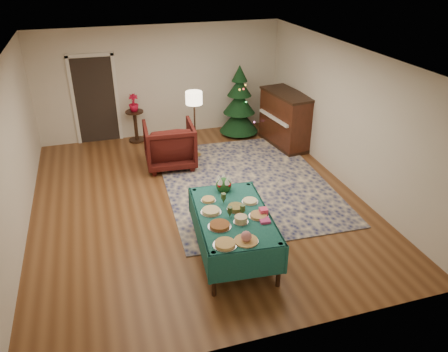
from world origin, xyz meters
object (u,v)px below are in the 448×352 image
object	(u,v)px
buffet_table	(233,222)
armchair	(170,143)
floor_lamp	(194,102)
christmas_tree	(239,104)
potted_plant	(134,106)
gift_box	(263,211)
side_table	(136,127)
piano	(286,120)

from	to	relation	value
buffet_table	armchair	bearing A→B (deg)	95.61
armchair	floor_lamp	size ratio (longest dim) A/B	0.71
armchair	christmas_tree	bearing A→B (deg)	-143.70
armchair	potted_plant	xyz separation A→B (m)	(-0.54, 1.60, 0.35)
gift_box	side_table	xyz separation A→B (m)	(-1.30, 5.13, -0.40)
floor_lamp	potted_plant	bearing A→B (deg)	133.10
side_table	potted_plant	world-z (taller)	potted_plant
armchair	side_table	xyz separation A→B (m)	(-0.54, 1.60, -0.16)
side_table	gift_box	bearing A→B (deg)	-75.74
gift_box	armchair	distance (m)	3.62
buffet_table	piano	size ratio (longest dim) A/B	1.26
armchair	piano	distance (m)	2.89
armchair	piano	xyz separation A→B (m)	(2.87, 0.34, 0.10)
floor_lamp	potted_plant	distance (m)	1.78
potted_plant	piano	bearing A→B (deg)	-20.29
floor_lamp	side_table	distance (m)	1.96
gift_box	floor_lamp	world-z (taller)	floor_lamp
floor_lamp	armchair	bearing A→B (deg)	-152.74
potted_plant	gift_box	bearing A→B (deg)	-75.74
side_table	potted_plant	size ratio (longest dim) A/B	1.88
gift_box	side_table	world-z (taller)	gift_box
piano	armchair	bearing A→B (deg)	-173.17
armchair	potted_plant	bearing A→B (deg)	-67.85
potted_plant	christmas_tree	world-z (taller)	christmas_tree
side_table	buffet_table	bearing A→B (deg)	-80.06
armchair	christmas_tree	xyz separation A→B (m)	(2.02, 1.30, 0.26)
armchair	floor_lamp	bearing A→B (deg)	-149.26
armchair	floor_lamp	distance (m)	1.04
buffet_table	armchair	xyz separation A→B (m)	(-0.33, 3.39, -0.05)
buffet_table	christmas_tree	size ratio (longest dim) A/B	1.11
buffet_table	christmas_tree	bearing A→B (deg)	70.23
buffet_table	side_table	size ratio (longest dim) A/B	2.55
christmas_tree	piano	bearing A→B (deg)	-48.64
armchair	side_table	size ratio (longest dim) A/B	1.38
gift_box	potted_plant	bearing A→B (deg)	104.26
buffet_table	side_table	world-z (taller)	side_table
christmas_tree	side_table	bearing A→B (deg)	173.33
side_table	christmas_tree	bearing A→B (deg)	-6.67
potted_plant	buffet_table	bearing A→B (deg)	-80.06
gift_box	armchair	world-z (taller)	armchair
floor_lamp	piano	world-z (taller)	floor_lamp
gift_box	piano	xyz separation A→B (m)	(2.11, 3.87, -0.15)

